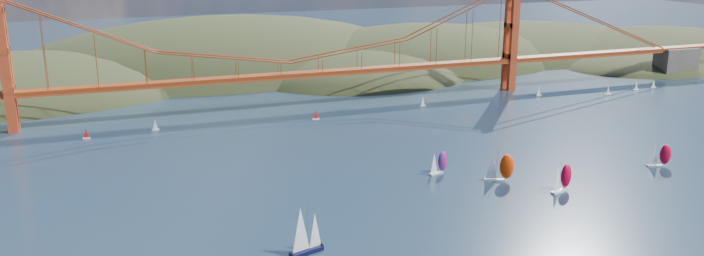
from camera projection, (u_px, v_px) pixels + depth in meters
name	position (u px, v px, depth m)	size (l,w,h in m)	color
headlands	(319.00, 86.00, 434.81)	(725.00, 225.00, 96.00)	black
bridge	(286.00, 40.00, 318.44)	(552.00, 12.00, 55.00)	maroon
sloop_navy	(305.00, 231.00, 174.82)	(9.81, 6.99, 14.45)	black
racer_0	(499.00, 167.00, 227.34)	(9.58, 7.12, 10.79)	silver
racer_1	(562.00, 178.00, 218.02)	(8.92, 5.58, 9.98)	white
racer_2	(659.00, 155.00, 242.05)	(8.28, 5.18, 9.26)	silver
racer_rwb	(438.00, 162.00, 234.81)	(7.75, 4.50, 8.69)	silver
distant_boat_2	(86.00, 133.00, 276.13)	(3.00, 2.00, 4.70)	silver
distant_boat_3	(155.00, 125.00, 288.45)	(3.00, 2.00, 4.70)	silver
distant_boat_4	(539.00, 91.00, 351.12)	(3.00, 2.00, 4.70)	silver
distant_boat_5	(608.00, 90.00, 353.04)	(3.00, 2.00, 4.70)	silver
distant_boat_6	(636.00, 86.00, 363.59)	(3.00, 2.00, 4.70)	silver
distant_boat_7	(654.00, 84.00, 369.16)	(3.00, 2.00, 4.70)	silver
distant_boat_8	(423.00, 101.00, 329.26)	(3.00, 2.00, 4.70)	silver
distant_boat_9	(316.00, 114.00, 305.13)	(3.00, 2.00, 4.70)	silver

